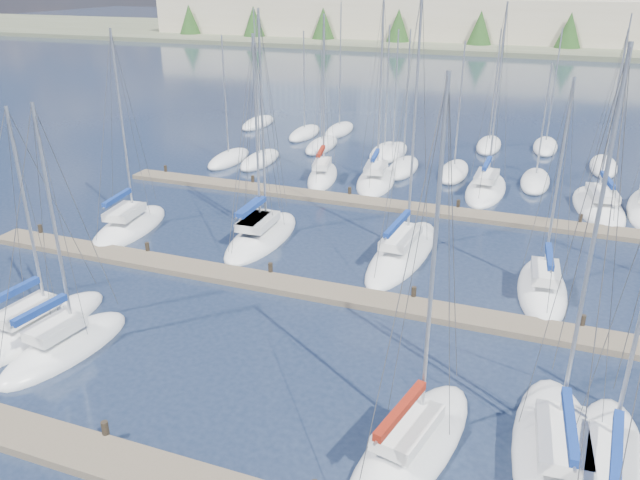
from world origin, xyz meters
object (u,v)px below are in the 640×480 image
(sailboat_n, at_px, (323,176))
(sailboat_l, at_px, (542,289))
(sailboat_d, at_px, (411,448))
(sailboat_i, at_px, (256,237))
(sailboat_h, at_px, (130,227))
(sailboat_q, at_px, (598,207))
(sailboat_c, at_px, (65,347))
(sailboat_p, at_px, (486,189))
(sailboat_b, at_px, (37,329))
(sailboat_e, at_px, (557,457))
(sailboat_j, at_px, (262,236))
(sailboat_o, at_px, (376,180))
(sailboat_k, at_px, (403,252))

(sailboat_n, height_order, sailboat_l, sailboat_n)
(sailboat_d, bearing_deg, sailboat_i, 144.31)
(sailboat_n, distance_m, sailboat_d, 31.65)
(sailboat_h, height_order, sailboat_l, sailboat_h)
(sailboat_q, height_order, sailboat_c, sailboat_q)
(sailboat_p, height_order, sailboat_b, sailboat_p)
(sailboat_e, height_order, sailboat_d, sailboat_e)
(sailboat_i, relative_size, sailboat_c, 1.12)
(sailboat_n, relative_size, sailboat_l, 1.14)
(sailboat_q, relative_size, sailboat_j, 0.90)
(sailboat_p, relative_size, sailboat_c, 1.23)
(sailboat_e, bearing_deg, sailboat_o, 112.77)
(sailboat_e, xyz_separation_m, sailboat_d, (-4.79, -1.31, 0.00))
(sailboat_p, bearing_deg, sailboat_d, -86.99)
(sailboat_o, bearing_deg, sailboat_n, 178.68)
(sailboat_b, bearing_deg, sailboat_p, 63.74)
(sailboat_b, height_order, sailboat_l, sailboat_l)
(sailboat_o, height_order, sailboat_c, sailboat_o)
(sailboat_q, xyz_separation_m, sailboat_j, (-20.03, -13.30, 0.01))
(sailboat_n, height_order, sailboat_d, sailboat_d)
(sailboat_e, height_order, sailboat_c, sailboat_e)
(sailboat_p, bearing_deg, sailboat_b, -120.27)
(sailboat_n, xyz_separation_m, sailboat_d, (13.89, -28.44, -0.02))
(sailboat_l, xyz_separation_m, sailboat_i, (-17.15, 1.06, 0.02))
(sailboat_q, xyz_separation_m, sailboat_p, (-7.96, 1.14, 0.01))
(sailboat_c, bearing_deg, sailboat_i, 87.68)
(sailboat_o, bearing_deg, sailboat_b, -115.50)
(sailboat_h, height_order, sailboat_e, sailboat_e)
(sailboat_p, xyz_separation_m, sailboat_d, (1.02, -29.78, 0.00))
(sailboat_h, xyz_separation_m, sailboat_n, (8.01, 14.66, 0.02))
(sailboat_q, height_order, sailboat_k, sailboat_k)
(sailboat_p, bearing_deg, sailboat_q, -7.12)
(sailboat_n, height_order, sailboat_p, sailboat_p)
(sailboat_n, distance_m, sailboat_q, 20.83)
(sailboat_q, bearing_deg, sailboat_k, -140.61)
(sailboat_b, relative_size, sailboat_l, 0.95)
(sailboat_n, height_order, sailboat_k, sailboat_k)
(sailboat_j, bearing_deg, sailboat_h, -171.23)
(sailboat_o, xyz_separation_m, sailboat_d, (9.52, -28.95, -0.01))
(sailboat_e, xyz_separation_m, sailboat_j, (-17.89, 14.03, -0.00))
(sailboat_i, bearing_deg, sailboat_l, -5.00)
(sailboat_h, bearing_deg, sailboat_j, 3.15)
(sailboat_l, relative_size, sailboat_j, 0.82)
(sailboat_e, height_order, sailboat_l, sailboat_e)
(sailboat_k, height_order, sailboat_c, sailboat_k)
(sailboat_e, bearing_deg, sailboat_d, -169.33)
(sailboat_n, bearing_deg, sailboat_l, -51.27)
(sailboat_h, bearing_deg, sailboat_n, 54.45)
(sailboat_n, distance_m, sailboat_e, 32.94)
(sailboat_d, xyz_separation_m, sailboat_i, (-13.38, 15.14, 0.01))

